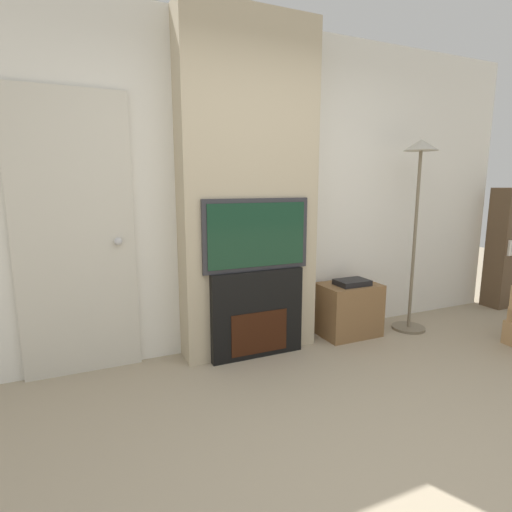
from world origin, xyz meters
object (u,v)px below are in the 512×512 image
television (256,235)px  bookshelf (505,248)px  fireplace (256,313)px  floor_lamp (418,192)px  media_stand (348,309)px

television → bookshelf: size_ratio=0.66×
fireplace → bookshelf: 3.19m
fireplace → floor_lamp: floor_lamp is taller
fireplace → bookshelf: size_ratio=0.58×
fireplace → floor_lamp: 1.89m
television → media_stand: 1.24m
fireplace → bookshelf: bookshelf is taller
television → floor_lamp: bearing=-2.1°
media_stand → fireplace: bearing=-176.3°
media_stand → bookshelf: (2.19, 0.02, 0.43)m
television → media_stand: television is taller
fireplace → bookshelf: bearing=1.6°
television → media_stand: (0.98, 0.07, -0.76)m
bookshelf → fireplace: bearing=-178.4°
fireplace → media_stand: size_ratio=1.45×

